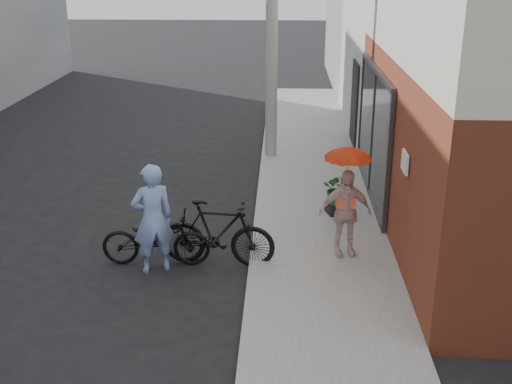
# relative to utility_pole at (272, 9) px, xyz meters

# --- Properties ---
(ground) EXTENTS (80.00, 80.00, 0.00)m
(ground) POSITION_rel_utility_pole_xyz_m (-1.10, -6.00, -3.50)
(ground) COLOR black
(ground) RESTS_ON ground
(sidewalk) EXTENTS (2.20, 24.00, 0.12)m
(sidewalk) POSITION_rel_utility_pole_xyz_m (1.00, -4.00, -3.44)
(sidewalk) COLOR gray
(sidewalk) RESTS_ON ground
(curb) EXTENTS (0.12, 24.00, 0.12)m
(curb) POSITION_rel_utility_pole_xyz_m (-0.16, -4.00, -3.44)
(curb) COLOR #9E9E99
(curb) RESTS_ON ground
(plaster_building) EXTENTS (8.00, 6.00, 7.00)m
(plaster_building) POSITION_rel_utility_pole_xyz_m (6.10, 3.00, 0.00)
(plaster_building) COLOR silver
(plaster_building) RESTS_ON ground
(utility_pole) EXTENTS (0.28, 0.28, 7.00)m
(utility_pole) POSITION_rel_utility_pole_xyz_m (0.00, 0.00, 0.00)
(utility_pole) COLOR #9E9E99
(utility_pole) RESTS_ON ground
(officer) EXTENTS (0.75, 0.64, 1.75)m
(officer) POSITION_rel_utility_pole_xyz_m (-1.68, -5.85, -2.62)
(officer) COLOR #7D9EDF
(officer) RESTS_ON ground
(bike_left) EXTENTS (1.72, 0.63, 0.90)m
(bike_left) POSITION_rel_utility_pole_xyz_m (-1.70, -5.63, -3.05)
(bike_left) COLOR black
(bike_left) RESTS_ON ground
(bike_right) EXTENTS (1.85, 0.69, 1.09)m
(bike_right) POSITION_rel_utility_pole_xyz_m (-0.72, -5.61, -2.96)
(bike_right) COLOR black
(bike_right) RESTS_ON ground
(kimono_woman) EXTENTS (0.88, 0.46, 1.43)m
(kimono_woman) POSITION_rel_utility_pole_xyz_m (1.28, -5.37, -2.67)
(kimono_woman) COLOR beige
(kimono_woman) RESTS_ON sidewalk
(parasol) EXTENTS (0.72, 0.72, 0.63)m
(parasol) POSITION_rel_utility_pole_xyz_m (1.28, -5.37, -1.64)
(parasol) COLOR #E0441A
(parasol) RESTS_ON kimono_woman
(planter) EXTENTS (0.44, 0.44, 0.18)m
(planter) POSITION_rel_utility_pole_xyz_m (1.30, -3.65, -3.29)
(planter) COLOR black
(planter) RESTS_ON sidewalk
(potted_plant) EXTENTS (0.54, 0.47, 0.60)m
(potted_plant) POSITION_rel_utility_pole_xyz_m (1.30, -3.65, -2.90)
(potted_plant) COLOR #2A5823
(potted_plant) RESTS_ON planter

